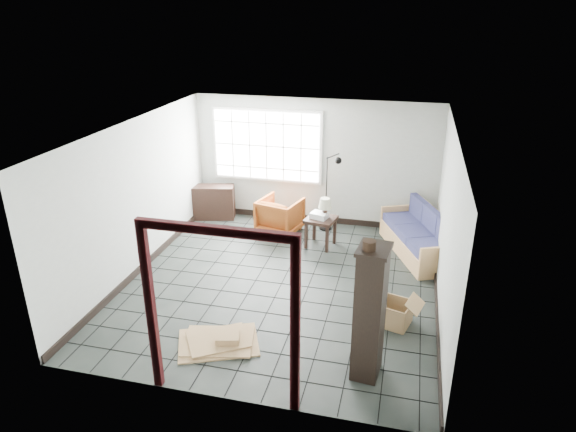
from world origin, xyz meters
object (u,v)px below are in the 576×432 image
(futon_sofa, at_px, (420,238))
(armchair, at_px, (280,214))
(side_table, at_px, (321,223))
(tall_shelf, at_px, (370,312))

(futon_sofa, xyz_separation_m, armchair, (-2.75, 0.32, 0.08))
(futon_sofa, height_order, armchair, futon_sofa)
(futon_sofa, xyz_separation_m, side_table, (-1.84, -0.12, 0.16))
(side_table, bearing_deg, armchair, 154.30)
(side_table, height_order, tall_shelf, tall_shelf)
(futon_sofa, bearing_deg, side_table, 160.22)
(futon_sofa, distance_m, armchair, 2.77)
(futon_sofa, distance_m, tall_shelf, 3.70)
(futon_sofa, distance_m, side_table, 1.86)
(side_table, relative_size, tall_shelf, 0.35)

